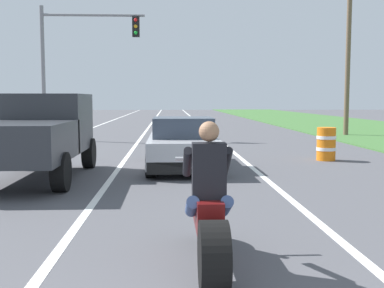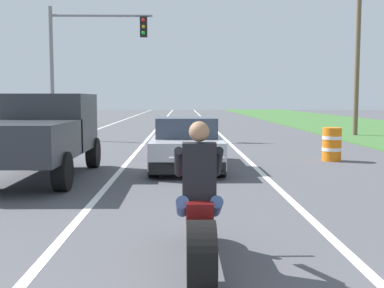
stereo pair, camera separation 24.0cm
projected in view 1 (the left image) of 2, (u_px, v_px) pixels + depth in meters
name	position (u px, v px, depth m)	size (l,w,h in m)	color
lane_stripe_left_solid	(60.00, 140.00, 21.55)	(0.14, 120.00, 0.01)	white
lane_stripe_right_solid	(218.00, 139.00, 21.88)	(0.14, 120.00, 0.01)	white
lane_stripe_centre_dashed	(140.00, 140.00, 21.71)	(0.14, 120.00, 0.01)	white
motorcycle_with_rider	(209.00, 216.00, 5.17)	(0.70, 2.21, 1.62)	black
sports_car_silver	(183.00, 145.00, 12.83)	(1.84, 4.30, 1.37)	#B7B7BC
pickup_truck_left_lane_dark_grey	(38.00, 131.00, 11.05)	(2.02, 4.80, 1.98)	#2D3035
traffic_light_mast_near	(75.00, 51.00, 21.49)	(4.68, 0.34, 6.00)	gray
utility_pole_roadside	(348.00, 52.00, 23.68)	(0.24, 0.24, 8.39)	brown
construction_barrel_nearest	(326.00, 144.00, 14.42)	(0.58, 0.58, 1.00)	orange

